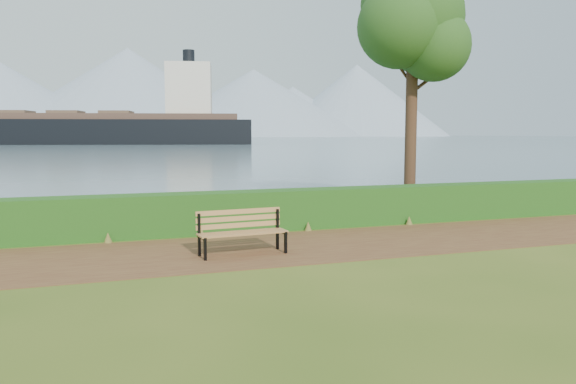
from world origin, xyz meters
name	(u,v)px	position (x,y,z in m)	size (l,w,h in m)	color
ground	(272,251)	(0.00, 0.00, 0.00)	(140.00, 140.00, 0.00)	#3E5719
path	(267,248)	(0.00, 0.30, 0.01)	(40.00, 3.40, 0.01)	#562D1D
hedge	(241,211)	(0.00, 2.60, 0.50)	(32.00, 0.85, 1.00)	#174313
water	(103,139)	(0.00, 260.00, 0.01)	(700.00, 510.00, 0.00)	#405868
mountains	(85,96)	(-9.17, 406.05, 27.70)	(585.00, 190.00, 70.00)	#8599B2
bench	(241,229)	(-0.65, -0.04, 0.52)	(1.84, 0.67, 0.90)	black
tree	(413,23)	(5.97, 4.49, 5.81)	(3.86, 3.28, 7.81)	#361F16
cargo_ship	(92,129)	(-4.11, 119.45, 3.38)	(75.40, 28.61, 22.68)	black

